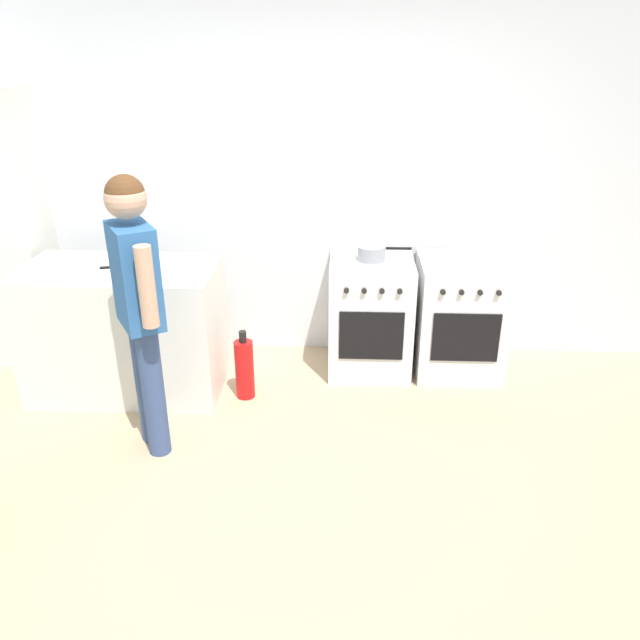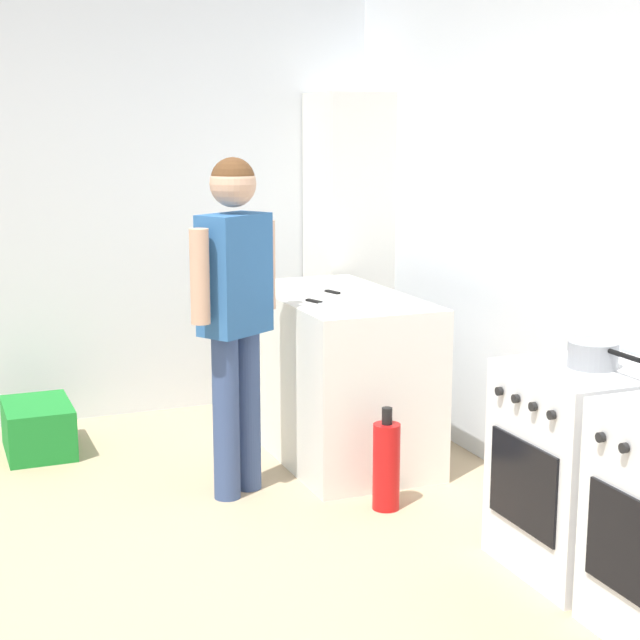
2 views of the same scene
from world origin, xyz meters
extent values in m
plane|color=tan|center=(0.00, 0.00, 0.00)|extent=(8.00, 8.00, 0.00)
cube|color=silver|center=(0.00, 1.95, 1.30)|extent=(6.00, 0.10, 2.60)
cube|color=silver|center=(-2.60, 0.40, 1.30)|extent=(0.10, 3.10, 2.60)
cube|color=silver|center=(-1.35, 1.20, 0.45)|extent=(1.30, 0.70, 0.90)
cube|color=white|center=(0.35, 1.58, 0.42)|extent=(0.60, 0.60, 0.85)
cube|color=black|center=(0.35, 1.27, 0.40)|extent=(0.45, 0.01, 0.36)
cylinder|color=black|center=(0.22, 1.46, 0.85)|extent=(0.19, 0.19, 0.01)
cylinder|color=black|center=(0.48, 1.46, 0.85)|extent=(0.19, 0.19, 0.01)
cylinder|color=black|center=(0.22, 1.70, 0.85)|extent=(0.19, 0.19, 0.01)
cylinder|color=black|center=(0.48, 1.70, 0.85)|extent=(0.19, 0.19, 0.01)
cylinder|color=black|center=(0.17, 1.26, 0.74)|extent=(0.04, 0.02, 0.04)
cylinder|color=black|center=(0.29, 1.26, 0.74)|extent=(0.04, 0.02, 0.04)
cylinder|color=black|center=(0.41, 1.26, 0.74)|extent=(0.04, 0.02, 0.04)
cylinder|color=black|center=(0.53, 1.26, 0.74)|extent=(0.04, 0.02, 0.04)
cube|color=black|center=(1.00, 1.27, 0.40)|extent=(0.46, 0.01, 0.36)
cylinder|color=black|center=(0.82, 1.26, 0.74)|extent=(0.04, 0.02, 0.04)
cylinder|color=black|center=(0.94, 1.26, 0.74)|extent=(0.04, 0.02, 0.04)
cylinder|color=gray|center=(0.34, 1.58, 0.90)|extent=(0.20, 0.20, 0.10)
cylinder|color=black|center=(0.53, 1.58, 0.94)|extent=(0.18, 0.02, 0.02)
cube|color=silver|center=(-1.58, 1.15, 0.90)|extent=(0.24, 0.09, 0.01)
cube|color=black|center=(-1.41, 1.19, 0.91)|extent=(0.11, 0.05, 0.01)
cube|color=silver|center=(-1.03, 1.04, 0.90)|extent=(0.20, 0.09, 0.01)
cube|color=black|center=(-1.18, 0.99, 0.91)|extent=(0.11, 0.06, 0.01)
cylinder|color=#384C7A|center=(-0.94, 0.44, 0.41)|extent=(0.13, 0.13, 0.81)
cylinder|color=#384C7A|center=(-1.02, 0.58, 0.41)|extent=(0.13, 0.13, 0.81)
cube|color=#2D609E|center=(-0.98, 0.51, 1.10)|extent=(0.35, 0.39, 0.58)
cylinder|color=tan|center=(-0.86, 0.30, 1.12)|extent=(0.09, 0.09, 0.44)
cylinder|color=tan|center=(-1.11, 0.71, 1.12)|extent=(0.09, 0.09, 0.44)
sphere|color=tan|center=(-0.98, 0.51, 1.53)|extent=(0.22, 0.22, 0.22)
sphere|color=brown|center=(-0.98, 0.51, 1.55)|extent=(0.21, 0.21, 0.21)
cylinder|color=red|center=(-0.52, 1.10, 0.21)|extent=(0.13, 0.13, 0.42)
cylinder|color=black|center=(-0.52, 1.10, 0.46)|extent=(0.05, 0.05, 0.08)
cube|color=#1E842D|center=(-2.00, -0.34, 0.14)|extent=(0.52, 0.36, 0.28)
cube|color=silver|center=(-2.30, 1.68, 1.00)|extent=(0.48, 0.44, 2.00)
camera|label=1|loc=(0.16, -2.64, 2.28)|focal=35.00mm
camera|label=2|loc=(3.45, -0.86, 1.80)|focal=55.00mm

